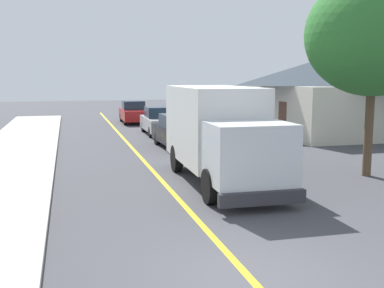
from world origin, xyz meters
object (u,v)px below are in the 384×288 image
Objects in this scene: box_truck at (219,130)px; parked_car_far at (134,113)px; parked_car_mid at (160,121)px; street_tree_far_side at (374,35)px; house_across_street at (345,91)px; parked_car_near at (179,132)px.

box_truck is 20.34m from parked_car_far.
parked_car_mid is at bearing 87.73° from box_truck.
parked_car_far is (-0.08, 20.31, -0.97)m from box_truck.
parked_car_far is at bearing 94.81° from parked_car_mid.
box_truck is at bearing -89.77° from parked_car_far.
street_tree_far_side reaches higher than parked_car_far.
house_across_street is (11.59, 10.44, 0.88)m from box_truck.
house_across_street is at bearing -13.74° from parked_car_mid.
parked_car_mid is 0.43× the size of house_across_street.
parked_car_mid is at bearing 109.84° from street_tree_far_side.
parked_car_near is 12.80m from parked_car_far.
parked_car_far is at bearing 92.16° from parked_car_near.
house_across_street is at bearing 42.02° from box_truck.
box_truck reaches higher than parked_car_far.
box_truck is 6.34m from street_tree_far_side.
house_across_street is (11.67, -9.87, 1.86)m from parked_car_far.
parked_car_far is at bearing 90.23° from box_truck.
street_tree_far_side is at bearing -70.16° from parked_car_mid.
street_tree_far_side reaches higher than box_truck.
parked_car_far is 0.62× the size of street_tree_far_side.
street_tree_far_side is (5.04, -8.01, 4.19)m from parked_car_near.
house_across_street is 1.44× the size of street_tree_far_side.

